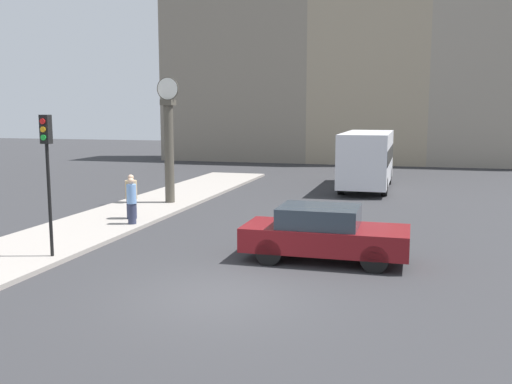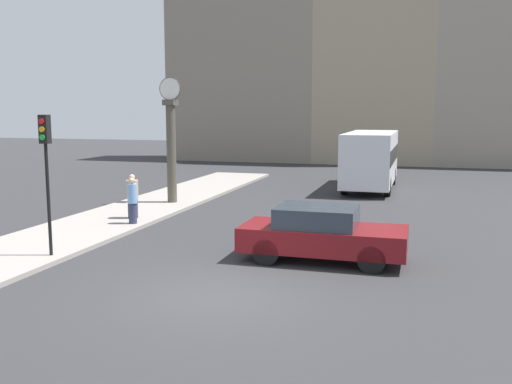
{
  "view_description": "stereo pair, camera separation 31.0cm",
  "coord_description": "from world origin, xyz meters",
  "px_view_note": "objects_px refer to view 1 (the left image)",
  "views": [
    {
      "loc": [
        3.99,
        -11.43,
        4.03
      ],
      "look_at": [
        -1.03,
        6.74,
        1.33
      ],
      "focal_mm": 40.0,
      "sensor_mm": 36.0,
      "label": 1
    },
    {
      "loc": [
        4.29,
        -11.35,
        4.03
      ],
      "look_at": [
        -1.03,
        6.74,
        1.33
      ],
      "focal_mm": 40.0,
      "sensor_mm": 36.0,
      "label": 2
    }
  ],
  "objects_px": {
    "sedan_car": "(324,233)",
    "pedestrian_tan_coat": "(131,197)",
    "street_clock": "(169,144)",
    "pedestrian_blue_stripe": "(132,201)",
    "bus_distant": "(367,157)",
    "traffic_light_near": "(47,156)"
  },
  "relations": [
    {
      "from": "bus_distant",
      "to": "street_clock",
      "type": "bearing_deg",
      "value": -135.94
    },
    {
      "from": "pedestrian_tan_coat",
      "to": "pedestrian_blue_stripe",
      "type": "distance_m",
      "value": 1.03
    },
    {
      "from": "street_clock",
      "to": "pedestrian_blue_stripe",
      "type": "xyz_separation_m",
      "value": [
        0.67,
        -4.7,
        -1.71
      ]
    },
    {
      "from": "bus_distant",
      "to": "pedestrian_blue_stripe",
      "type": "distance_m",
      "value": 14.07
    },
    {
      "from": "bus_distant",
      "to": "pedestrian_tan_coat",
      "type": "xyz_separation_m",
      "value": [
        -7.53,
        -11.25,
        -0.75
      ]
    },
    {
      "from": "sedan_car",
      "to": "bus_distant",
      "type": "relative_size",
      "value": 0.61
    },
    {
      "from": "bus_distant",
      "to": "pedestrian_blue_stripe",
      "type": "bearing_deg",
      "value": -120.07
    },
    {
      "from": "traffic_light_near",
      "to": "sedan_car",
      "type": "bearing_deg",
      "value": 15.58
    },
    {
      "from": "traffic_light_near",
      "to": "pedestrian_tan_coat",
      "type": "distance_m",
      "value": 5.84
    },
    {
      "from": "traffic_light_near",
      "to": "pedestrian_tan_coat",
      "type": "xyz_separation_m",
      "value": [
        -0.49,
        5.49,
        -1.93
      ]
    },
    {
      "from": "traffic_light_near",
      "to": "pedestrian_tan_coat",
      "type": "bearing_deg",
      "value": 95.09
    },
    {
      "from": "street_clock",
      "to": "pedestrian_tan_coat",
      "type": "distance_m",
      "value": 4.17
    },
    {
      "from": "pedestrian_tan_coat",
      "to": "pedestrian_blue_stripe",
      "type": "xyz_separation_m",
      "value": [
        0.49,
        -0.91,
        0.02
      ]
    },
    {
      "from": "sedan_car",
      "to": "pedestrian_tan_coat",
      "type": "height_order",
      "value": "pedestrian_tan_coat"
    },
    {
      "from": "bus_distant",
      "to": "traffic_light_near",
      "type": "distance_m",
      "value": 18.21
    },
    {
      "from": "sedan_car",
      "to": "pedestrian_tan_coat",
      "type": "distance_m",
      "value": 8.35
    },
    {
      "from": "bus_distant",
      "to": "pedestrian_tan_coat",
      "type": "distance_m",
      "value": 13.56
    },
    {
      "from": "bus_distant",
      "to": "pedestrian_blue_stripe",
      "type": "relative_size",
      "value": 4.53
    },
    {
      "from": "sedan_car",
      "to": "pedestrian_blue_stripe",
      "type": "distance_m",
      "value": 7.55
    },
    {
      "from": "traffic_light_near",
      "to": "street_clock",
      "type": "xyz_separation_m",
      "value": [
        -0.67,
        9.29,
        -0.2
      ]
    },
    {
      "from": "pedestrian_tan_coat",
      "to": "traffic_light_near",
      "type": "bearing_deg",
      "value": -84.91
    },
    {
      "from": "bus_distant",
      "to": "traffic_light_near",
      "type": "xyz_separation_m",
      "value": [
        -7.04,
        -16.75,
        1.18
      ]
    }
  ]
}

